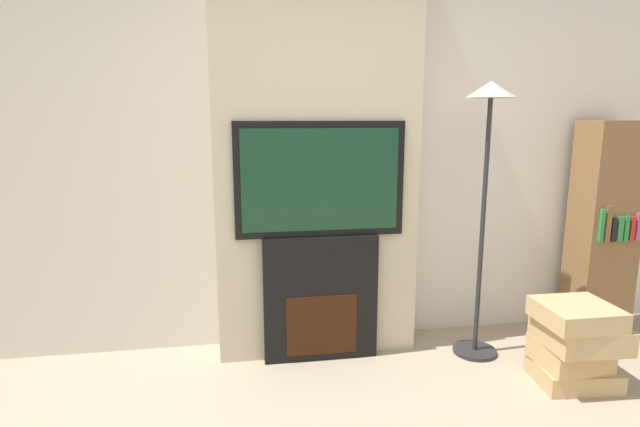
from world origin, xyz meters
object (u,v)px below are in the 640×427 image
fireplace (320,298)px  bookshelf (603,229)px  floor_lamp (487,150)px  box_stack (575,343)px  television (320,180)px

fireplace → bookshelf: bearing=2.0°
floor_lamp → bookshelf: (1.03, 0.19, -0.59)m
fireplace → bookshelf: bookshelf is taller
fireplace → box_stack: size_ratio=1.60×
floor_lamp → television: bearing=173.4°
box_stack → bookshelf: (0.65, 0.67, 0.51)m
floor_lamp → box_stack: bearing=-51.7°
fireplace → television: size_ratio=0.77×
fireplace → floor_lamp: size_ratio=0.46×
fireplace → box_stack: bearing=-22.9°
fireplace → television: (0.00, -0.00, 0.77)m
floor_lamp → fireplace: bearing=173.3°
television → bookshelf: bearing=2.1°
fireplace → bookshelf: 2.09m
fireplace → floor_lamp: bearing=-6.7°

